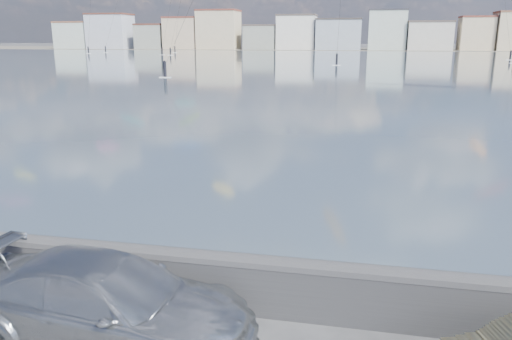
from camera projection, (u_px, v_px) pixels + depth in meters
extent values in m
cube|color=#314351|center=(346.00, 62.00, 92.87)|extent=(500.00, 177.00, 0.00)
cube|color=#4C473D|center=(355.00, 49.00, 195.48)|extent=(500.00, 60.00, 0.00)
cube|color=#28282B|center=(185.00, 282.00, 8.78)|extent=(400.00, 0.35, 0.90)
cylinder|color=#28282B|center=(184.00, 258.00, 8.66)|extent=(400.00, 0.36, 0.36)
cube|color=#B7C6BC|center=(76.00, 36.00, 203.03)|extent=(14.00, 11.00, 10.00)
cube|color=brown|center=(75.00, 22.00, 201.66)|extent=(14.28, 11.22, 0.60)
cube|color=#B2B7C6|center=(111.00, 32.00, 199.59)|extent=(16.00, 12.00, 13.00)
cube|color=#562D23|center=(109.00, 14.00, 197.83)|extent=(16.32, 12.24, 0.60)
cube|color=gray|center=(152.00, 37.00, 196.65)|extent=(11.00, 10.00, 9.00)
cube|color=#562D23|center=(151.00, 25.00, 195.41)|extent=(11.22, 10.20, 0.60)
cube|color=#CCB293|center=(183.00, 34.00, 193.77)|extent=(13.00, 11.00, 11.50)
cube|color=brown|center=(182.00, 18.00, 192.21)|extent=(13.26, 11.22, 0.60)
cube|color=beige|center=(219.00, 30.00, 190.59)|extent=(15.00, 12.00, 14.00)
cube|color=brown|center=(218.00, 10.00, 188.70)|extent=(15.30, 12.24, 0.60)
cube|color=gray|center=(261.00, 38.00, 188.04)|extent=(12.00, 10.00, 8.50)
cube|color=#4C423D|center=(261.00, 25.00, 186.87)|extent=(12.24, 10.20, 0.60)
cube|color=white|center=(297.00, 33.00, 184.93)|extent=(14.00, 11.00, 12.00)
cube|color=#4C423D|center=(297.00, 15.00, 183.30)|extent=(14.28, 11.22, 0.60)
cube|color=#9EA8B7|center=(339.00, 35.00, 182.07)|extent=(16.00, 13.00, 10.50)
cube|color=#383330|center=(339.00, 19.00, 180.63)|extent=(16.32, 13.26, 0.60)
cube|color=#B7C6BC|center=(387.00, 31.00, 178.33)|extent=(13.00, 10.00, 13.50)
cube|color=#2D2D33|center=(388.00, 10.00, 176.51)|extent=(13.26, 10.20, 0.60)
cube|color=beige|center=(429.00, 36.00, 175.99)|extent=(15.00, 12.00, 9.50)
cube|color=#4C423D|center=(430.00, 22.00, 174.68)|extent=(15.30, 12.24, 0.60)
cube|color=beige|center=(476.00, 34.00, 172.74)|extent=(11.00, 9.00, 11.00)
cube|color=brown|center=(478.00, 17.00, 171.24)|extent=(11.22, 9.18, 0.60)
imported|color=#A9ADB1|center=(107.00, 303.00, 7.63)|extent=(4.82, 2.21, 1.37)
cube|color=white|center=(510.00, 60.00, 102.55)|extent=(1.40, 0.42, 0.08)
cylinder|color=black|center=(510.00, 55.00, 102.32)|extent=(0.36, 0.36, 1.70)
sphere|color=black|center=(511.00, 51.00, 102.09)|extent=(0.28, 0.28, 0.28)
cylinder|color=black|center=(505.00, 5.00, 104.21)|extent=(2.11, 9.06, 19.37)
cube|color=white|center=(175.00, 53.00, 149.68)|extent=(1.40, 0.42, 0.08)
cylinder|color=black|center=(175.00, 50.00, 149.45)|extent=(0.36, 0.36, 1.70)
sphere|color=black|center=(175.00, 46.00, 149.22)|extent=(0.28, 0.28, 0.28)
cylinder|color=black|center=(178.00, 22.00, 154.02)|extent=(2.51, 13.63, 15.65)
cube|color=white|center=(337.00, 65.00, 83.19)|extent=(1.40, 0.42, 0.08)
cylinder|color=black|center=(337.00, 60.00, 82.95)|extent=(0.36, 0.36, 1.70)
sphere|color=black|center=(337.00, 54.00, 82.72)|extent=(0.28, 0.28, 0.28)
cube|color=white|center=(165.00, 77.00, 58.31)|extent=(1.40, 0.42, 0.08)
cylinder|color=black|center=(165.00, 69.00, 58.07)|extent=(0.36, 0.36, 1.70)
sphere|color=black|center=(165.00, 62.00, 57.84)|extent=(0.28, 0.28, 0.28)
cylinder|color=black|center=(193.00, 0.00, 60.47)|extent=(3.98, 10.28, 15.27)
cube|color=white|center=(106.00, 53.00, 150.09)|extent=(1.40, 0.42, 0.08)
cylinder|color=black|center=(105.00, 49.00, 149.86)|extent=(0.36, 0.36, 1.70)
sphere|color=black|center=(105.00, 46.00, 149.63)|extent=(0.28, 0.28, 0.28)
cylinder|color=black|center=(115.00, 12.00, 154.09)|extent=(0.11, 15.09, 21.67)
cube|color=white|center=(170.00, 55.00, 129.34)|extent=(1.40, 0.42, 0.08)
cylinder|color=black|center=(170.00, 52.00, 129.11)|extent=(0.36, 0.36, 1.70)
sphere|color=black|center=(170.00, 48.00, 128.88)|extent=(0.28, 0.28, 0.28)
cylinder|color=black|center=(178.00, 16.00, 133.14)|extent=(0.26, 13.49, 17.65)
cube|color=white|center=(162.00, 55.00, 131.50)|extent=(1.40, 0.42, 0.08)
cylinder|color=black|center=(162.00, 51.00, 131.27)|extent=(0.36, 0.36, 1.70)
sphere|color=black|center=(162.00, 48.00, 131.03)|extent=(0.28, 0.28, 0.28)
cylinder|color=black|center=(171.00, 2.00, 131.98)|extent=(2.58, 9.00, 24.67)
cube|color=white|center=(89.00, 53.00, 142.33)|extent=(1.40, 0.42, 0.08)
cylinder|color=black|center=(88.00, 50.00, 142.10)|extent=(0.36, 0.36, 1.70)
sphere|color=black|center=(88.00, 47.00, 141.86)|extent=(0.28, 0.28, 0.28)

